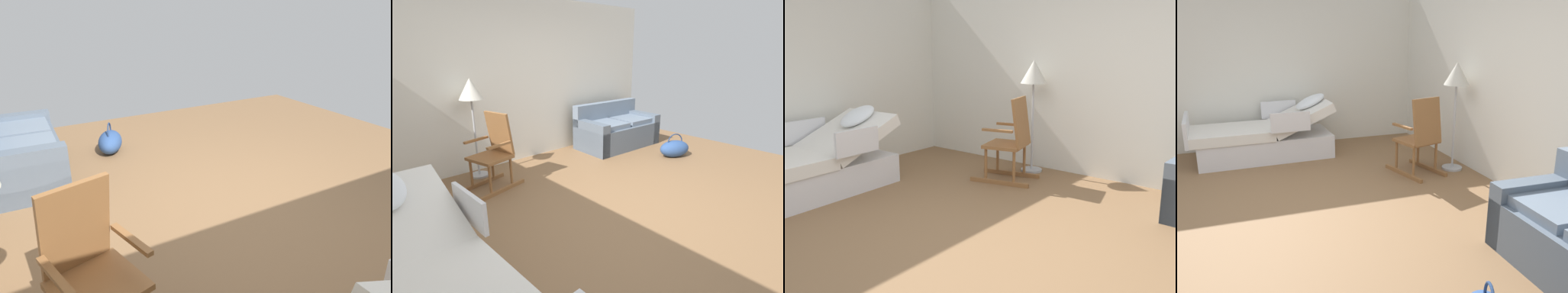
{
  "view_description": "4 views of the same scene",
  "coord_description": "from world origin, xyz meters",
  "views": [
    {
      "loc": [
        -2.63,
        2.02,
        1.97
      ],
      "look_at": [
        0.07,
        0.5,
        0.75
      ],
      "focal_mm": 33.76,
      "sensor_mm": 36.0,
      "label": 1
    },
    {
      "loc": [
        -2.63,
        -2.16,
        1.86
      ],
      "look_at": [
        -0.2,
        0.47,
        0.74
      ],
      "focal_mm": 28.56,
      "sensor_mm": 36.0,
      "label": 2
    },
    {
      "loc": [
        2.16,
        -2.67,
        1.66
      ],
      "look_at": [
        -0.21,
        0.31,
        0.78
      ],
      "focal_mm": 40.3,
      "sensor_mm": 36.0,
      "label": 3
    },
    {
      "loc": [
        3.88,
        -0.69,
        1.91
      ],
      "look_at": [
        0.15,
        0.67,
        0.76
      ],
      "focal_mm": 37.62,
      "sensor_mm": 36.0,
      "label": 4
    }
  ],
  "objects": [
    {
      "name": "couch",
      "position": [
        1.88,
        1.88,
        0.31
      ],
      "size": [
        1.63,
        0.91,
        0.85
      ],
      "color": "slate",
      "rests_on": "ground"
    },
    {
      "name": "rocking_chair",
      "position": [
        -0.83,
        1.71,
        0.5
      ],
      "size": [
        0.85,
        0.64,
        1.05
      ],
      "color": "brown",
      "rests_on": "ground"
    },
    {
      "name": "ground_plane",
      "position": [
        0.0,
        0.0,
        0.0
      ],
      "size": [
        7.33,
        7.33,
        0.0
      ],
      "primitive_type": "plane",
      "color": "olive"
    },
    {
      "name": "duffel_bag",
      "position": [
        2.14,
        0.7,
        0.15
      ],
      "size": [
        0.64,
        0.52,
        0.43
      ],
      "color": "#2D4C84",
      "rests_on": "ground"
    }
  ]
}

